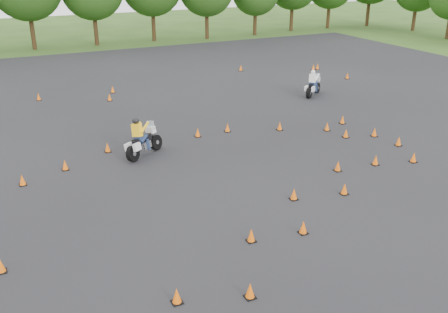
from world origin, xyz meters
TOP-DOWN VIEW (x-y plane):
  - ground at (0.00, 0.00)m, footprint 140.00×140.00m
  - asphalt_pad at (0.00, 6.00)m, footprint 62.00×62.00m
  - treeline at (4.65, 35.15)m, footprint 86.74×32.82m
  - traffic_cones at (-0.34, 6.11)m, footprint 36.38×33.17m
  - rider_yellow at (-2.03, 8.37)m, footprint 2.47×2.02m
  - rider_white at (11.52, 13.94)m, footprint 2.29×1.92m

SIDE VIEW (x-z plane):
  - ground at x=0.00m, z-range 0.00..0.00m
  - asphalt_pad at x=0.00m, z-range 0.01..0.01m
  - traffic_cones at x=-0.34m, z-range 0.01..0.46m
  - rider_white at x=11.52m, z-range 0.00..1.79m
  - rider_yellow at x=-2.03m, z-range 0.00..1.92m
  - treeline at x=4.65m, z-range -0.85..10.10m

